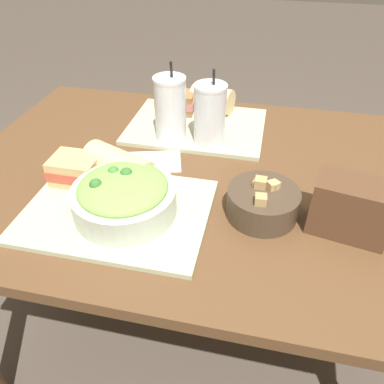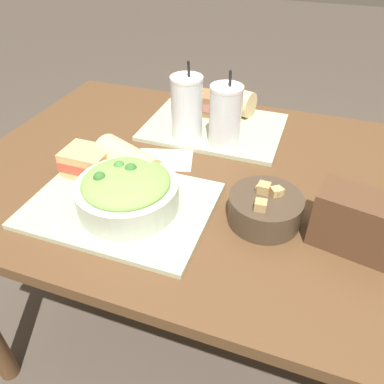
% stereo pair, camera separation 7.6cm
% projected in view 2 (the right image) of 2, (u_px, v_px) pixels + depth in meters
% --- Properties ---
extents(ground_plane, '(12.00, 12.00, 0.00)m').
position_uv_depth(ground_plane, '(206.00, 329.00, 1.40)').
color(ground_plane, '#4C4238').
extents(dining_table, '(1.27, 0.87, 0.71)m').
position_uv_depth(dining_table, '(211.00, 201.00, 1.02)').
color(dining_table, brown).
rests_on(dining_table, ground_plane).
extents(tray_near, '(0.40, 0.30, 0.01)m').
position_uv_depth(tray_near, '(121.00, 205.00, 0.85)').
color(tray_near, '#B2BC99').
rests_on(tray_near, dining_table).
extents(tray_far, '(0.40, 0.30, 0.01)m').
position_uv_depth(tray_far, '(214.00, 127.00, 1.14)').
color(tray_far, '#B2BC99').
rests_on(tray_far, dining_table).
extents(salad_bowl, '(0.22, 0.22, 0.10)m').
position_uv_depth(salad_bowl, '(127.00, 190.00, 0.81)').
color(salad_bowl, beige).
rests_on(salad_bowl, tray_near).
extents(soup_bowl, '(0.16, 0.16, 0.09)m').
position_uv_depth(soup_bowl, '(265.00, 208.00, 0.79)').
color(soup_bowl, '#473828').
rests_on(soup_bowl, dining_table).
extents(sandwich_near, '(0.11, 0.09, 0.06)m').
position_uv_depth(sandwich_near, '(87.00, 162.00, 0.92)').
color(sandwich_near, tan).
rests_on(sandwich_near, tray_near).
extents(baguette_near, '(0.19, 0.14, 0.08)m').
position_uv_depth(baguette_near, '(129.00, 162.00, 0.90)').
color(baguette_near, '#DBBC84').
rests_on(baguette_near, tray_near).
extents(sandwich_far, '(0.11, 0.09, 0.06)m').
position_uv_depth(sandwich_far, '(198.00, 102.00, 1.19)').
color(sandwich_far, olive).
rests_on(sandwich_far, tray_far).
extents(baguette_far, '(0.15, 0.11, 0.08)m').
position_uv_depth(baguette_far, '(234.00, 101.00, 1.18)').
color(baguette_far, '#DBBC84').
rests_on(baguette_far, tray_far).
extents(drink_cup_dark, '(0.09, 0.09, 0.22)m').
position_uv_depth(drink_cup_dark, '(187.00, 110.00, 1.03)').
color(drink_cup_dark, silver).
rests_on(drink_cup_dark, tray_far).
extents(drink_cup_red, '(0.09, 0.09, 0.21)m').
position_uv_depth(drink_cup_red, '(225.00, 117.00, 1.00)').
color(drink_cup_red, silver).
rests_on(drink_cup_red, tray_far).
extents(chip_bag, '(0.17, 0.12, 0.12)m').
position_uv_depth(chip_bag, '(355.00, 222.00, 0.72)').
color(chip_bag, brown).
rests_on(chip_bag, dining_table).
extents(napkin_folded, '(0.17, 0.14, 0.00)m').
position_uv_depth(napkin_folded, '(165.00, 160.00, 1.00)').
color(napkin_folded, silver).
rests_on(napkin_folded, dining_table).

